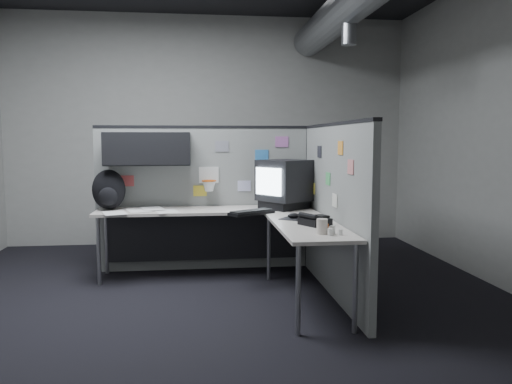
{
  "coord_description": "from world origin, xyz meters",
  "views": [
    {
      "loc": [
        -0.18,
        -4.35,
        1.47
      ],
      "look_at": [
        0.38,
        0.35,
        0.97
      ],
      "focal_mm": 35.0,
      "sensor_mm": 36.0,
      "label": 1
    }
  ],
  "objects": [
    {
      "name": "room",
      "position": [
        0.56,
        0.0,
        2.1
      ],
      "size": [
        5.62,
        5.62,
        3.22
      ],
      "color": "black",
      "rests_on": "ground"
    },
    {
      "name": "partition_back",
      "position": [
        -0.25,
        1.23,
        1.0
      ],
      "size": [
        2.44,
        0.42,
        1.63
      ],
      "color": "gray",
      "rests_on": "ground"
    },
    {
      "name": "partition_right",
      "position": [
        1.1,
        0.22,
        0.82
      ],
      "size": [
        0.07,
        2.23,
        1.63
      ],
      "color": "gray",
      "rests_on": "ground"
    },
    {
      "name": "desk",
      "position": [
        0.15,
        0.7,
        0.61
      ],
      "size": [
        2.31,
        2.11,
        0.73
      ],
      "color": "beige",
      "rests_on": "ground"
    },
    {
      "name": "monitor",
      "position": [
        0.76,
        0.94,
        1.0
      ],
      "size": [
        0.64,
        0.64,
        0.53
      ],
      "rotation": [
        0.0,
        0.0,
        -0.15
      ],
      "color": "black",
      "rests_on": "desk"
    },
    {
      "name": "keyboard",
      "position": [
        0.36,
        0.56,
        0.75
      ],
      "size": [
        0.49,
        0.4,
        0.04
      ],
      "rotation": [
        0.0,
        0.0,
        -0.23
      ],
      "color": "black",
      "rests_on": "desk"
    },
    {
      "name": "mouse",
      "position": [
        0.72,
        0.23,
        0.75
      ],
      "size": [
        0.3,
        0.31,
        0.05
      ],
      "rotation": [
        0.0,
        0.0,
        0.14
      ],
      "color": "black",
      "rests_on": "desk"
    },
    {
      "name": "phone",
      "position": [
        0.83,
        -0.14,
        0.77
      ],
      "size": [
        0.29,
        0.3,
        0.11
      ],
      "rotation": [
        0.0,
        0.0,
        0.34
      ],
      "color": "black",
      "rests_on": "desk"
    },
    {
      "name": "bottles",
      "position": [
        0.86,
        -0.58,
        0.76
      ],
      "size": [
        0.14,
        0.15,
        0.08
      ],
      "rotation": [
        0.0,
        0.0,
        0.34
      ],
      "color": "silver",
      "rests_on": "desk"
    },
    {
      "name": "cup",
      "position": [
        0.79,
        -0.55,
        0.79
      ],
      "size": [
        0.1,
        0.1,
        0.12
      ],
      "primitive_type": "cylinder",
      "rotation": [
        0.0,
        0.0,
        0.23
      ],
      "color": "beige",
      "rests_on": "desk"
    },
    {
      "name": "papers",
      "position": [
        -0.74,
        0.89,
        0.74
      ],
      "size": [
        0.81,
        0.63,
        0.01
      ],
      "rotation": [
        0.0,
        0.0,
        0.29
      ],
      "color": "white",
      "rests_on": "desk"
    },
    {
      "name": "backpack",
      "position": [
        -1.11,
        1.06,
        0.94
      ],
      "size": [
        0.4,
        0.38,
        0.43
      ],
      "rotation": [
        0.0,
        0.0,
        -0.24
      ],
      "color": "black",
      "rests_on": "desk"
    }
  ]
}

